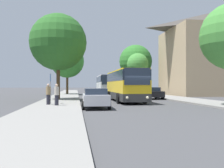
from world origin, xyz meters
TOP-DOWN VIEW (x-y plane):
  - ground_plane at (0.00, 0.00)m, footprint 300.00×300.00m
  - sidewalk_left at (-7.00, 0.00)m, footprint 4.00×120.00m
  - sidewalk_right at (7.00, 0.00)m, footprint 4.00×120.00m
  - bus_front at (-0.23, 4.65)m, footprint 2.81×11.48m
  - bus_middle at (-0.48, 20.97)m, footprint 2.87×11.77m
  - parked_car_left_curb at (-3.94, -3.01)m, footprint 2.01×4.54m
  - parked_car_right_near at (3.83, 8.59)m, footprint 2.17×4.13m
  - parked_car_right_far at (3.76, 24.06)m, footprint 2.15×4.38m
  - bus_stop_sign at (-7.52, 0.20)m, footprint 0.08×0.45m
  - pedestrian_waiting_near at (-7.59, -0.83)m, footprint 0.36×0.36m
  - pedestrian_waiting_far at (-6.86, -1.73)m, footprint 0.36×0.36m
  - tree_left_near at (-7.35, 7.29)m, footprint 6.36×6.36m
  - tree_left_far at (-6.92, 24.17)m, footprint 5.88×5.88m
  - tree_right_near at (6.09, 25.47)m, footprint 4.05×4.05m
  - tree_right_mid at (6.84, 30.45)m, footprint 6.77×6.77m

SIDE VIEW (x-z plane):
  - ground_plane at x=0.00m, z-range 0.00..0.00m
  - sidewalk_left at x=-7.00m, z-range 0.00..0.15m
  - sidewalk_right at x=7.00m, z-range 0.00..0.15m
  - parked_car_right_near at x=3.83m, z-range 0.04..1.49m
  - parked_car_left_curb at x=-3.94m, z-range 0.04..1.51m
  - parked_car_right_far at x=3.76m, z-range 0.04..1.53m
  - pedestrian_waiting_far at x=-6.86m, z-range 0.15..1.83m
  - pedestrian_waiting_near at x=-7.59m, z-range 0.16..1.84m
  - bus_front at x=-0.23m, z-range 0.12..3.32m
  - bus_stop_sign at x=-7.52m, z-range 0.46..3.03m
  - bus_middle at x=-0.48m, z-range 0.12..3.37m
  - tree_right_near at x=6.09m, z-range 1.87..9.43m
  - tree_left_far at x=-6.92m, z-range 1.56..10.29m
  - tree_left_near at x=-7.35m, z-range 1.74..11.31m
  - tree_right_mid at x=6.84m, z-range 1.70..11.60m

